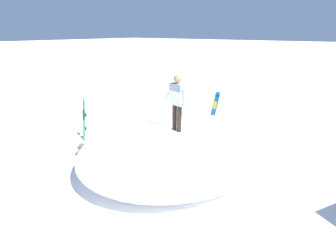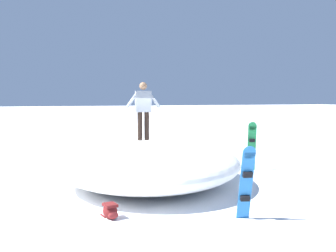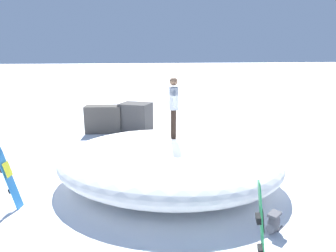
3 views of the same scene
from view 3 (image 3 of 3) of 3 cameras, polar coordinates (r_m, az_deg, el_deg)
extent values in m
plane|color=white|center=(8.38, 4.54, -11.53)|extent=(240.00, 240.00, 0.00)
ellipsoid|color=white|center=(8.40, 0.02, -6.74)|extent=(7.74, 7.16, 1.27)
cylinder|color=black|center=(8.16, 1.10, 0.34)|extent=(0.14, 0.14, 0.82)
cylinder|color=black|center=(8.36, 1.01, 0.66)|extent=(0.14, 0.14, 0.82)
cube|color=#8C939E|center=(8.13, 1.07, 5.43)|extent=(0.29, 0.48, 0.61)
sphere|color=#936B4C|center=(8.08, 1.09, 8.57)|extent=(0.22, 0.22, 0.22)
cylinder|color=#8C939E|center=(7.81, 1.23, 5.49)|extent=(0.14, 0.40, 0.51)
cylinder|color=#8C939E|center=(8.43, 0.93, 6.10)|extent=(0.14, 0.40, 0.51)
cube|color=#1E8C47|center=(5.21, 17.68, -19.36)|extent=(0.30, 0.35, 1.55)
cylinder|color=#1E8C47|center=(4.83, 17.22, -11.60)|extent=(0.15, 0.29, 0.29)
cube|color=black|center=(5.06, 17.78, -16.70)|extent=(0.14, 0.25, 0.37)
cube|color=black|center=(5.06, 17.01, -16.70)|extent=(0.15, 0.21, 0.12)
cube|color=black|center=(5.36, 17.34, -21.87)|extent=(0.15, 0.21, 0.12)
cube|color=#2672BF|center=(7.93, -28.25, -9.10)|extent=(0.45, 0.36, 1.43)
cube|color=yellow|center=(7.85, -28.54, -7.35)|extent=(0.15, 0.24, 0.34)
cube|color=black|center=(7.90, -29.15, -7.29)|extent=(0.14, 0.21, 0.12)
cube|color=black|center=(8.01, -27.89, -10.82)|extent=(0.14, 0.21, 0.12)
ellipsoid|color=maroon|center=(10.20, -17.64, -6.54)|extent=(0.40, 0.34, 0.31)
ellipsoid|color=maroon|center=(10.21, -18.55, -6.86)|extent=(0.13, 0.23, 0.15)
cube|color=maroon|center=(10.16, -17.69, -5.85)|extent=(0.34, 0.29, 0.06)
cylinder|color=maroon|center=(10.18, -16.42, -7.33)|extent=(0.26, 0.07, 0.04)
cylinder|color=maroon|center=(10.33, -16.48, -7.02)|extent=(0.26, 0.07, 0.04)
ellipsoid|color=#4C4C51|center=(6.70, 19.71, -17.13)|extent=(0.42, 0.39, 0.44)
ellipsoid|color=slate|center=(6.60, 19.09, -18.23)|extent=(0.18, 0.20, 0.21)
cube|color=#4C4C51|center=(6.60, 19.85, -15.73)|extent=(0.35, 0.33, 0.06)
cylinder|color=#4C4C51|center=(6.94, 20.74, -18.02)|extent=(0.22, 0.18, 0.04)
cylinder|color=#4C4C51|center=(6.98, 19.73, -17.75)|extent=(0.22, 0.18, 0.04)
cube|color=#4E4C3A|center=(14.92, -5.66, 1.87)|extent=(1.24, 1.27, 1.07)
cube|color=#4F4A44|center=(14.11, -12.34, 1.31)|extent=(1.73, 1.04, 1.26)
cube|color=#4D4A48|center=(13.95, -6.24, 1.64)|extent=(1.71, 1.62, 1.36)
camera|label=1|loc=(13.77, 20.83, 14.93)|focal=25.50mm
camera|label=2|loc=(14.49, -49.82, 4.56)|focal=41.44mm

